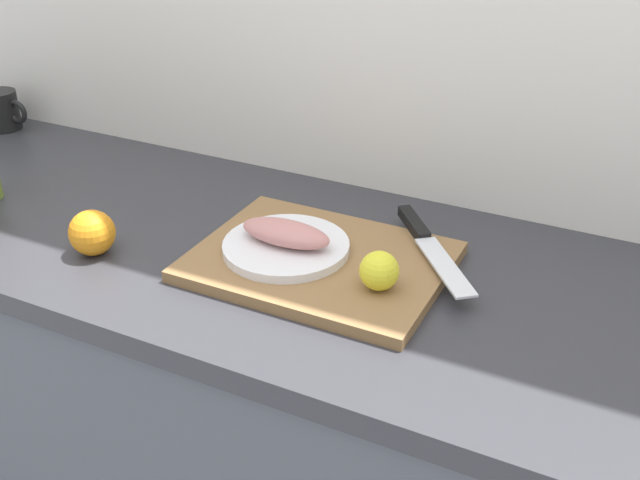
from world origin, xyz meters
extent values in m
cube|color=white|center=(0.00, 0.33, 1.25)|extent=(3.20, 0.05, 2.50)
cube|color=#4C5159|center=(0.00, 0.00, 0.43)|extent=(2.00, 0.58, 0.86)
cube|color=#333338|center=(0.00, 0.00, 0.88)|extent=(2.00, 0.60, 0.04)
cube|color=olive|center=(0.11, -0.01, 0.91)|extent=(0.40, 0.30, 0.02)
cylinder|color=white|center=(0.06, -0.02, 0.93)|extent=(0.21, 0.21, 0.01)
ellipsoid|color=tan|center=(0.06, -0.02, 0.95)|extent=(0.15, 0.07, 0.04)
cube|color=silver|center=(0.31, 0.03, 0.93)|extent=(0.14, 0.16, 0.00)
cube|color=black|center=(0.21, 0.14, 0.93)|extent=(0.09, 0.10, 0.02)
sphere|color=yellow|center=(0.23, -0.06, 0.95)|extent=(0.06, 0.06, 0.06)
cylinder|color=black|center=(-0.83, 0.22, 0.95)|extent=(0.08, 0.08, 0.09)
torus|color=black|center=(-0.78, 0.22, 0.95)|extent=(0.06, 0.01, 0.06)
sphere|color=orange|center=(-0.24, -0.14, 0.94)|extent=(0.08, 0.08, 0.08)
camera|label=1|loc=(0.58, -0.94, 1.53)|focal=42.19mm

